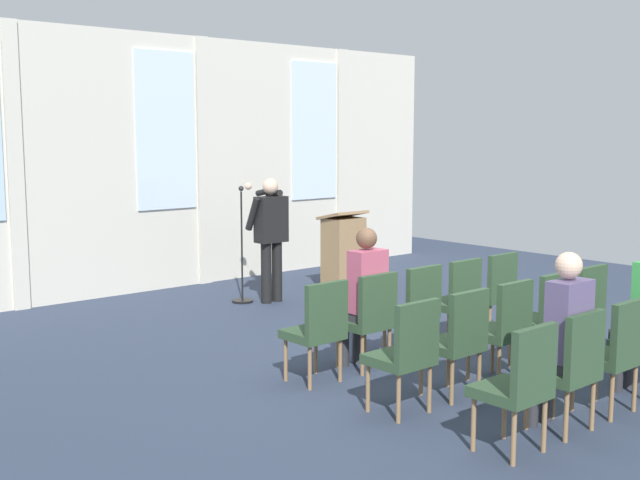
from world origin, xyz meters
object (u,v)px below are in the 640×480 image
Objects in this scene: mic_stand at (242,277)px; chair_r0_c1 at (369,315)px; audience_r2_c1 at (562,332)px; chair_r1_c4 at (581,305)px; chair_r1_c1 at (458,336)px; chair_r1_c3 at (544,314)px; chair_r1_c2 at (504,325)px; chair_r2_c2 at (615,349)px; lectern at (343,253)px; chair_r0_c4 at (494,289)px; chair_r2_c1 at (570,364)px; chair_r0_c3 at (456,297)px; chair_r2_c0 at (520,381)px; audience_r0_c1 at (364,291)px; speaker at (270,231)px; chair_r0_c2 at (415,305)px; chair_r0_c0 at (318,325)px; chair_r1_c0 at (406,350)px.

mic_stand is 1.65× the size of chair_r0_c1.
chair_r0_c1 is 0.68× the size of audience_r2_c1.
chair_r1_c1 is at bearing 180.00° from chair_r1_c4.
chair_r1_c3 is 0.64m from chair_r1_c4.
chair_r1_c2 and chair_r1_c4 have the same top height.
chair_r2_c2 is at bearing -90.00° from chair_r1_c2.
lectern is 3.04m from chair_r0_c4.
chair_r1_c4 is 1.66m from chair_r2_c2.
chair_r2_c1 is 1.00× the size of chair_r2_c2.
chair_r0_c3 is 1.00× the size of chair_r2_c0.
audience_r0_c1 is 2.24m from chair_r1_c4.
chair_r1_c1 is at bearing -140.08° from chair_r0_c3.
audience_r2_c1 is at bearing 172.98° from chair_r2_c2.
chair_r1_c3 is at bearing 0.00° from chair_r1_c2.
chair_r0_c3 and chair_r2_c2 have the same top height.
speaker is at bearing -37.46° from mic_stand.
audience_r0_c1 is 2.32m from chair_r2_c2.
lectern reaches higher than chair_r0_c2.
chair_r0_c2 is 1.28m from chair_r0_c4.
chair_r2_c0 is (-1.28, -2.14, 0.00)m from chair_r0_c2.
chair_r0_c4 is (2.55, 0.00, 0.00)m from chair_r0_c0.
mic_stand is 4.50m from chair_r1_c4.
chair_r1_c3 is 1.00× the size of chair_r2_c1.
audience_r0_c1 is 1.45× the size of chair_r2_c0.
audience_r2_c1 reaches higher than chair_r0_c4.
chair_r1_c2 is 1.24m from chair_r2_c1.
lectern is at bearing 69.16° from chair_r0_c3.
chair_r1_c3 and chair_r2_c1 have the same top height.
chair_r1_c2 is at bearing -39.92° from chair_r0_c0.
chair_r1_c4 is 0.68× the size of audience_r2_c1.
audience_r0_c1 reaches higher than chair_r2_c1.
chair_r2_c2 is (1.28, -2.14, 0.00)m from chair_r0_c0.
audience_r2_c1 reaches higher than chair_r1_c4.
chair_r2_c1 is at bearing 0.00° from chair_r2_c0.
chair_r0_c2 is 1.00× the size of chair_r2_c1.
chair_r2_c1 is at bearing -73.37° from chair_r0_c0.
chair_r1_c4 is 1.00× the size of chair_r2_c0.
lectern is 1.23× the size of chair_r0_c1.
audience_r2_c1 is (-2.42, -5.06, 0.21)m from lectern.
chair_r1_c0 is at bearing 122.82° from audience_r2_c1.
chair_r0_c3 is 2.49m from chair_r2_c1.
chair_r0_c4 is at bearing 39.92° from chair_r2_c0.
chair_r2_c2 is (0.64, -0.08, -0.22)m from audience_r2_c1.
chair_r0_c2 and chair_r1_c3 have the same top height.
mic_stand reaches higher than audience_r2_c1.
chair_r0_c4 and chair_r1_c4 have the same top height.
chair_r1_c2 and chair_r2_c1 have the same top height.
chair_r0_c1 is at bearing 106.63° from chair_r2_c2.
chair_r0_c0 is at bearing 150.84° from chair_r1_c3.
chair_r0_c1 and chair_r1_c0 have the same top height.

